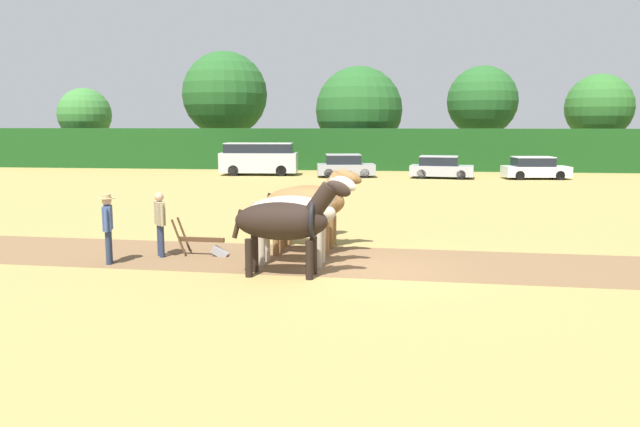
{
  "coord_description": "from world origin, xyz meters",
  "views": [
    {
      "loc": [
        0.92,
        -15.14,
        3.62
      ],
      "look_at": [
        -1.23,
        2.01,
        1.1
      ],
      "focal_mm": 35.0,
      "sensor_mm": 36.0,
      "label": 1
    }
  ],
  "objects_px": {
    "parked_car_center_left": "(441,167)",
    "draft_horse_lead_right": "(296,213)",
    "parked_car_center": "(535,168)",
    "tree_left": "(225,94)",
    "tree_center_right": "(599,107)",
    "draft_horse_lead_left": "(286,221)",
    "farmer_onlooker_left": "(108,223)",
    "tree_center": "(482,101)",
    "draft_horse_trail_left": "(305,203)",
    "parked_car_left": "(345,166)",
    "farmer_beside_team": "(329,204)",
    "parked_van": "(259,159)",
    "tree_far_left": "(85,115)",
    "draft_horse_trail_right": "(313,202)",
    "tree_center_left": "(359,110)",
    "farmer_at_plow": "(160,219)",
    "plow": "(206,245)"
  },
  "relations": [
    {
      "from": "tree_center",
      "to": "farmer_at_plow",
      "type": "height_order",
      "value": "tree_center"
    },
    {
      "from": "draft_horse_trail_left",
      "to": "plow",
      "type": "distance_m",
      "value": 2.95
    },
    {
      "from": "tree_center",
      "to": "draft_horse_trail_right",
      "type": "bearing_deg",
      "value": -104.48
    },
    {
      "from": "draft_horse_lead_left",
      "to": "draft_horse_lead_right",
      "type": "xyz_separation_m",
      "value": [
        0.05,
        1.22,
        0.03
      ]
    },
    {
      "from": "parked_van",
      "to": "parked_car_center_left",
      "type": "relative_size",
      "value": 1.28
    },
    {
      "from": "farmer_onlooker_left",
      "to": "tree_center",
      "type": "bearing_deg",
      "value": 51.13
    },
    {
      "from": "parked_van",
      "to": "parked_car_center",
      "type": "height_order",
      "value": "parked_van"
    },
    {
      "from": "plow",
      "to": "parked_car_center",
      "type": "distance_m",
      "value": 29.13
    },
    {
      "from": "draft_horse_trail_right",
      "to": "parked_car_center",
      "type": "relative_size",
      "value": 0.64
    },
    {
      "from": "tree_center",
      "to": "farmer_onlooker_left",
      "type": "xyz_separation_m",
      "value": [
        -14.31,
        -39.37,
        -4.33
      ]
    },
    {
      "from": "draft_horse_trail_left",
      "to": "draft_horse_trail_right",
      "type": "bearing_deg",
      "value": 90.28
    },
    {
      "from": "tree_left",
      "to": "draft_horse_lead_left",
      "type": "xyz_separation_m",
      "value": [
        12.68,
        -40.07,
        -4.78
      ]
    },
    {
      "from": "tree_far_left",
      "to": "draft_horse_trail_right",
      "type": "xyz_separation_m",
      "value": [
        24.85,
        -34.21,
        -3.0
      ]
    },
    {
      "from": "parked_car_center_left",
      "to": "parked_car_center",
      "type": "distance_m",
      "value": 6.02
    },
    {
      "from": "draft_horse_trail_left",
      "to": "parked_car_left",
      "type": "relative_size",
      "value": 0.67
    },
    {
      "from": "farmer_beside_team",
      "to": "draft_horse_lead_left",
      "type": "bearing_deg",
      "value": -33.33
    },
    {
      "from": "tree_left",
      "to": "farmer_at_plow",
      "type": "bearing_deg",
      "value": -76.94
    },
    {
      "from": "tree_left",
      "to": "draft_horse_trail_left",
      "type": "distance_m",
      "value": 40.01
    },
    {
      "from": "draft_horse_trail_left",
      "to": "tree_far_left",
      "type": "bearing_deg",
      "value": 127.26
    },
    {
      "from": "tree_far_left",
      "to": "farmer_beside_team",
      "type": "distance_m",
      "value": 41.26
    },
    {
      "from": "draft_horse_trail_left",
      "to": "parked_car_center",
      "type": "relative_size",
      "value": 0.63
    },
    {
      "from": "tree_center_right",
      "to": "farmer_beside_team",
      "type": "bearing_deg",
      "value": -118.23
    },
    {
      "from": "tree_far_left",
      "to": "farmer_at_plow",
      "type": "distance_m",
      "value": 41.94
    },
    {
      "from": "tree_far_left",
      "to": "draft_horse_lead_left",
      "type": "distance_m",
      "value": 45.33
    },
    {
      "from": "tree_far_left",
      "to": "draft_horse_lead_left",
      "type": "xyz_separation_m",
      "value": [
        24.72,
        -37.88,
        -3.0
      ]
    },
    {
      "from": "plow",
      "to": "draft_horse_trail_right",
      "type": "bearing_deg",
      "value": 34.7
    },
    {
      "from": "tree_center_left",
      "to": "parked_car_center",
      "type": "xyz_separation_m",
      "value": [
        12.21,
        -11.75,
        -3.98
      ]
    },
    {
      "from": "parked_car_left",
      "to": "tree_center_left",
      "type": "bearing_deg",
      "value": 80.38
    },
    {
      "from": "tree_center",
      "to": "draft_horse_trail_left",
      "type": "relative_size",
      "value": 3.09
    },
    {
      "from": "draft_horse_trail_left",
      "to": "farmer_at_plow",
      "type": "xyz_separation_m",
      "value": [
        -3.87,
        -0.75,
        -0.4
      ]
    },
    {
      "from": "draft_horse_trail_left",
      "to": "parked_car_left",
      "type": "bearing_deg",
      "value": 94.63
    },
    {
      "from": "draft_horse_lead_left",
      "to": "farmer_onlooker_left",
      "type": "distance_m",
      "value": 4.84
    },
    {
      "from": "parked_car_center_left",
      "to": "draft_horse_lead_right",
      "type": "bearing_deg",
      "value": -94.32
    },
    {
      "from": "draft_horse_trail_right",
      "to": "parked_car_center",
      "type": "xyz_separation_m",
      "value": [
        11.28,
        23.81,
        -0.63
      ]
    },
    {
      "from": "farmer_beside_team",
      "to": "parked_car_left",
      "type": "xyz_separation_m",
      "value": [
        -1.38,
        22.07,
        -0.3
      ]
    },
    {
      "from": "parked_van",
      "to": "tree_center_left",
      "type": "bearing_deg",
      "value": 55.56
    },
    {
      "from": "tree_far_left",
      "to": "tree_left",
      "type": "xyz_separation_m",
      "value": [
        12.04,
        2.19,
        1.79
      ]
    },
    {
      "from": "tree_left",
      "to": "parked_van",
      "type": "distance_m",
      "value": 13.97
    },
    {
      "from": "parked_car_left",
      "to": "parked_car_center",
      "type": "distance_m",
      "value": 12.35
    },
    {
      "from": "parked_car_center_left",
      "to": "parked_car_center",
      "type": "bearing_deg",
      "value": 8.52
    },
    {
      "from": "tree_left",
      "to": "tree_center_right",
      "type": "relative_size",
      "value": 1.3
    },
    {
      "from": "tree_center",
      "to": "tree_center_right",
      "type": "bearing_deg",
      "value": -3.92
    },
    {
      "from": "draft_horse_lead_left",
      "to": "draft_horse_lead_right",
      "type": "relative_size",
      "value": 1.0
    },
    {
      "from": "farmer_beside_team",
      "to": "parked_van",
      "type": "bearing_deg",
      "value": 169.47
    },
    {
      "from": "draft_horse_trail_right",
      "to": "parked_car_left",
      "type": "xyz_separation_m",
      "value": [
        -1.07,
        23.75,
        -0.59
      ]
    },
    {
      "from": "draft_horse_lead_left",
      "to": "farmer_onlooker_left",
      "type": "bearing_deg",
      "value": 173.97
    },
    {
      "from": "plow",
      "to": "parked_car_center",
      "type": "height_order",
      "value": "parked_car_center"
    },
    {
      "from": "plow",
      "to": "farmer_onlooker_left",
      "type": "height_order",
      "value": "farmer_onlooker_left"
    },
    {
      "from": "tree_center",
      "to": "farmer_beside_team",
      "type": "height_order",
      "value": "tree_center"
    },
    {
      "from": "tree_center_left",
      "to": "farmer_beside_team",
      "type": "xyz_separation_m",
      "value": [
        1.24,
        -33.89,
        -3.64
      ]
    }
  ]
}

